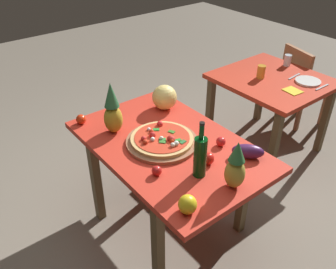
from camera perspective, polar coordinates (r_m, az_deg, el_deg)
ground_plane at (r=2.88m, az=0.09°, el=-13.73°), size 10.00×10.00×0.00m
display_table at (r=2.43m, az=0.10°, el=-3.08°), size 1.34×0.86×0.75m
background_table at (r=3.46m, az=16.02°, el=6.93°), size 0.93×0.87×0.75m
dining_chair at (r=4.08m, az=20.31°, el=7.84°), size 0.49×0.49×0.85m
pizza_board at (r=2.37m, az=-0.95°, el=-1.17°), size 0.48×0.48×0.02m
pizza at (r=2.36m, az=-0.97°, el=-0.63°), size 0.41×0.41×0.06m
wine_bottle at (r=2.05m, az=5.11°, el=-3.39°), size 0.08×0.08×0.36m
pineapple_left at (r=2.44m, az=-8.78°, el=3.74°), size 0.13×0.13×0.37m
pineapple_right at (r=2.00m, az=10.65°, el=-5.08°), size 0.11×0.11×0.30m
melon at (r=2.74m, az=-0.56°, el=5.91°), size 0.19×0.19×0.19m
bell_pepper at (r=1.87m, az=3.12°, el=-11.01°), size 0.10×0.10×0.11m
eggplant at (r=2.29m, az=12.55°, el=-2.61°), size 0.21×0.20×0.09m
tomato_by_bottle at (r=2.64m, az=-13.61°, el=2.35°), size 0.07×0.07×0.07m
tomato_near_board at (r=2.11m, az=-1.79°, el=-5.75°), size 0.06×0.06×0.06m
tomato_beside_pepper at (r=2.20m, az=6.37°, el=-3.79°), size 0.08×0.08×0.08m
tomato_at_corner at (r=2.37m, az=8.36°, el=-1.12°), size 0.06×0.06×0.06m
drinking_glass_juice at (r=3.36m, az=14.52°, el=9.59°), size 0.07×0.07×0.12m
drinking_glass_water at (r=3.70m, az=18.40°, el=11.10°), size 0.07×0.07×0.11m
dinner_plate at (r=3.43m, az=21.28°, el=7.87°), size 0.22×0.22×0.02m
fork_utensil at (r=3.49m, az=19.38°, el=8.67°), size 0.03×0.18×0.01m
knife_utensil at (r=3.37m, az=23.22°, el=6.90°), size 0.02×0.18×0.01m
napkin_folded at (r=3.22m, az=19.14°, el=6.56°), size 0.15×0.13×0.01m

